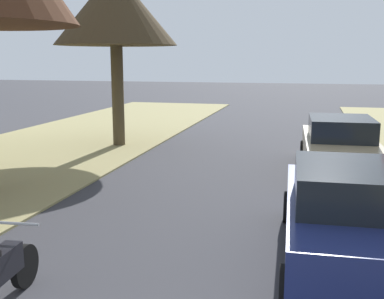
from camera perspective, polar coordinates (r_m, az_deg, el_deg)
name	(u,v)px	position (r m, az deg, el deg)	size (l,w,h in m)	color
street_tree_left_mid_b	(115,9)	(16.81, -9.39, 16.63)	(4.24, 4.24, 6.02)	#493E29
parked_sedan_navy	(348,218)	(7.49, 18.56, -7.98)	(2.08, 4.46, 1.57)	navy
parked_sedan_tan	(339,148)	(13.18, 17.55, 0.18)	(2.08, 4.46, 1.57)	tan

